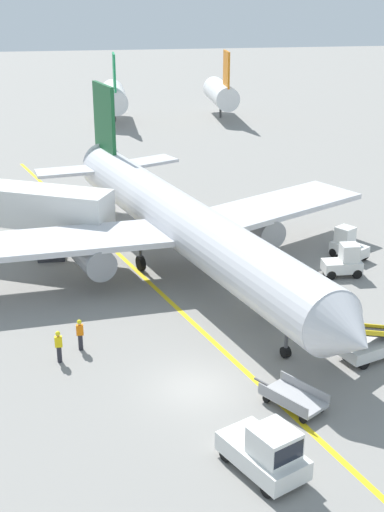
# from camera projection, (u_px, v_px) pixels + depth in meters

# --- Properties ---
(ground_plane) EXTENTS (300.00, 300.00, 0.00)m
(ground_plane) POSITION_uv_depth(u_px,v_px,m) (195.00, 388.00, 33.02)
(ground_plane) COLOR gray
(taxi_line_yellow) EXTENTS (25.00, 76.18, 0.01)m
(taxi_line_yellow) POSITION_uv_depth(u_px,v_px,m) (206.00, 335.00, 37.79)
(taxi_line_yellow) COLOR yellow
(taxi_line_yellow) RESTS_ON ground
(airliner) EXTENTS (27.67, 34.46, 10.10)m
(airliner) POSITION_uv_depth(u_px,v_px,m) (181.00, 222.00, 44.36)
(airliner) COLOR silver
(airliner) RESTS_ON ground
(jet_bridge) EXTENTS (12.72, 7.82, 4.85)m
(jet_bridge) POSITION_uv_depth(u_px,v_px,m) (5.00, 204.00, 47.28)
(jet_bridge) COLOR silver
(jet_bridge) RESTS_ON ground
(pushback_tug) EXTENTS (3.30, 4.07, 2.20)m
(pushback_tug) POSITION_uv_depth(u_px,v_px,m) (266.00, 452.00, 27.06)
(pushback_tug) COLOR silver
(pushback_tug) RESTS_ON ground
(baggage_tug_near_wing) EXTENTS (2.42, 2.72, 2.10)m
(baggage_tug_near_wing) POSITION_uv_depth(u_px,v_px,m) (348.00, 245.00, 47.59)
(baggage_tug_near_wing) COLOR silver
(baggage_tug_near_wing) RESTS_ON ground
(baggage_tug_by_cargo_door) EXTENTS (2.44, 1.39, 2.10)m
(baggage_tug_by_cargo_door) POSITION_uv_depth(u_px,v_px,m) (344.00, 262.00, 44.79)
(baggage_tug_by_cargo_door) COLOR silver
(baggage_tug_by_cargo_door) RESTS_ON ground
(belt_loader_forward_hold) EXTENTS (4.47, 4.37, 2.59)m
(belt_loader_forward_hold) POSITION_uv_depth(u_px,v_px,m) (297.00, 292.00, 40.91)
(belt_loader_forward_hold) COLOR silver
(belt_loader_forward_hold) RESTS_ON ground
(belt_loader_aft_hold) EXTENTS (5.13, 2.91, 2.59)m
(belt_loader_aft_hold) POSITION_uv_depth(u_px,v_px,m) (374.00, 343.00, 35.35)
(belt_loader_aft_hold) COLOR silver
(belt_loader_aft_hold) RESTS_ON ground
(baggage_cart_loaded) EXTENTS (2.86, 3.56, 0.94)m
(baggage_cart_loaded) POSITION_uv_depth(u_px,v_px,m) (293.00, 398.00, 31.39)
(baggage_cart_loaded) COLOR #A5A5A8
(baggage_cart_loaded) RESTS_ON ground
(ground_crew_marshaller) EXTENTS (0.36, 0.24, 1.70)m
(ground_crew_marshaller) POSITION_uv_depth(u_px,v_px,m) (80.00, 334.00, 36.00)
(ground_crew_marshaller) COLOR #26262D
(ground_crew_marshaller) RESTS_ON ground
(ground_crew_wing_walker) EXTENTS (0.36, 0.24, 1.70)m
(ground_crew_wing_walker) POSITION_uv_depth(u_px,v_px,m) (59.00, 345.00, 34.87)
(ground_crew_wing_walker) COLOR #26262D
(ground_crew_wing_walker) RESTS_ON ground
(safety_cone_nose_left) EXTENTS (0.36, 0.36, 0.44)m
(safety_cone_nose_left) POSITION_uv_depth(u_px,v_px,m) (159.00, 244.00, 49.63)
(safety_cone_nose_left) COLOR orange
(safety_cone_nose_left) RESTS_ON ground
(distant_aircraft_far_left) EXTENTS (3.00, 10.10, 8.80)m
(distant_aircraft_far_left) POSITION_uv_depth(u_px,v_px,m) (114.00, 96.00, 89.46)
(distant_aircraft_far_left) COLOR silver
(distant_aircraft_far_left) RESTS_ON ground
(distant_aircraft_mid_left) EXTENTS (3.00, 10.10, 8.80)m
(distant_aircraft_mid_left) POSITION_uv_depth(u_px,v_px,m) (221.00, 93.00, 91.88)
(distant_aircraft_mid_left) COLOR silver
(distant_aircraft_mid_left) RESTS_ON ground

